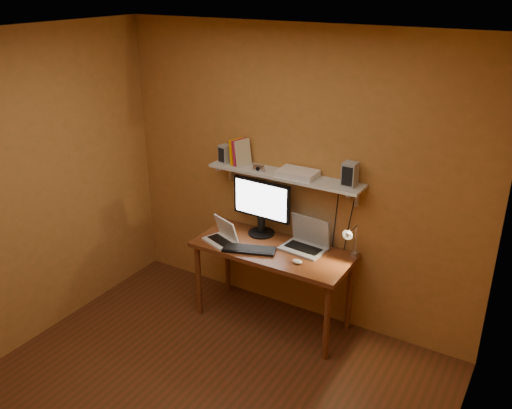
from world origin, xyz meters
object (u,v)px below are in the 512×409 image
Objects in this scene: desk_lamp at (351,238)px; router at (298,173)px; monitor at (261,205)px; mouse at (297,262)px; netbook at (223,235)px; speaker_left at (225,154)px; keyboard at (249,250)px; laptop at (307,240)px; shelf_camera at (258,168)px; desk at (273,257)px; speaker_right at (350,174)px; wall_shelf at (285,176)px.

router reaches higher than desk_lamp.
mouse is at bearing -28.94° from monitor.
netbook is 2.09× the size of speaker_left.
desk_lamp is at bearing -0.91° from keyboard.
laptop is 3.92× the size of shelf_camera.
laptop is 0.30m from mouse.
monitor is at bearing 92.20° from shelf_camera.
keyboard is (-0.15, -0.15, 0.10)m from desk.
speaker_right is (-0.08, 0.08, 0.52)m from desk_lamp.
keyboard is 0.89m from speaker_left.
keyboard is at bearing 14.20° from netbook.
laptop is 0.59m from router.
laptop is 0.50m from keyboard.
netbook is 0.88m from router.
keyboard is 2.76× the size of speaker_left.
speaker_right is at bearing 14.62° from laptop.
monitor is at bearing 154.45° from mouse.
wall_shelf is 0.24m from shelf_camera.
desk_lamp is (0.89, -0.06, -0.08)m from monitor.
monitor is 0.56m from speaker_left.
speaker_left is (-0.85, 0.03, 0.63)m from laptop.
wall_shelf is 0.74m from mouse.
wall_shelf is 0.77m from desk_lamp.
desk_lamp is at bearing 11.13° from speaker_left.
mouse is 0.46× the size of speaker_right.
keyboard is 2.26× the size of speaker_right.
monitor is 1.77× the size of router.
desk is at bearing 35.29° from netbook.
speaker_right reaches higher than router.
speaker_right is (0.73, 0.35, 0.71)m from keyboard.
monitor is 0.50m from router.
desk is 0.73m from desk_lamp.
monitor is at bearing 83.39° from keyboard.
keyboard is 1.38× the size of router.
wall_shelf is 2.44× the size of monitor.
desk is 3.73× the size of desk_lamp.
speaker_right is (0.33, 0.05, 0.65)m from laptop.
desk_lamp is (0.66, -0.07, -0.40)m from wall_shelf.
monitor is (-0.23, 0.19, 0.38)m from desk.
netbook is (-0.45, -0.31, -0.55)m from wall_shelf.
router is (-0.54, 0.07, 0.44)m from desk_lamp.
wall_shelf is 3.11× the size of keyboard.
speaker_left is 0.50× the size of router.
wall_shelf is 0.59m from speaker_right.
desk is 13.96× the size of shelf_camera.
wall_shelf is 15.45× the size of mouse.
speaker_left reaches higher than keyboard.
shelf_camera is at bearing 85.50° from keyboard.
speaker_left is (-0.15, 0.29, 0.65)m from netbook.
netbook is at bearing 153.39° from keyboard.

